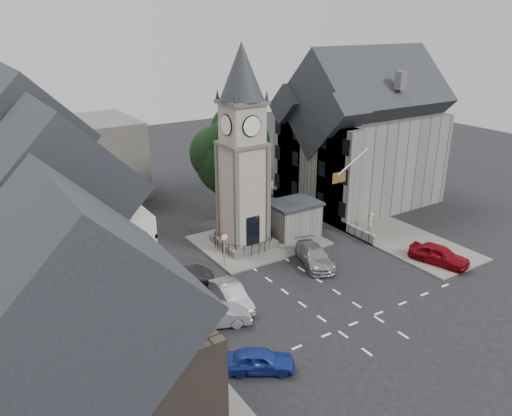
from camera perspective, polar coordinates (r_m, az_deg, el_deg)
ground at (r=35.99m, az=5.26°, el=-8.83°), size 120.00×120.00×0.00m
pavement_west at (r=35.91m, az=-17.26°, el=-9.73°), size 6.00×30.00×0.14m
pavement_east at (r=48.60m, az=10.72°, el=-0.90°), size 6.00×26.00×0.14m
central_island at (r=42.53m, az=0.27°, el=-3.73°), size 10.00×8.00×0.16m
road_markings at (r=32.51m, az=11.33°, el=-12.74°), size 20.00×8.00×0.01m
clock_tower at (r=39.08m, az=-1.56°, el=6.54°), size 4.86×4.86×16.25m
stone_shelter at (r=43.32m, az=4.30°, el=-1.21°), size 4.30×3.30×3.08m
town_tree at (r=44.53m, az=-2.69°, el=6.79°), size 7.20×7.20×10.80m
warning_sign_post at (r=37.52m, az=-3.63°, el=-4.01°), size 0.70×0.19×2.85m
terrace_pink at (r=42.16m, az=-25.96°, el=3.31°), size 8.10×7.60×12.80m
terrace_cream at (r=34.56m, az=-24.09°, el=0.07°), size 8.10×7.60×12.80m
terrace_tudor at (r=27.35m, az=-21.08°, el=-5.71°), size 8.10×7.60×12.00m
building_sw_stone at (r=19.98m, az=-19.12°, el=-18.95°), size 8.60×7.60×10.40m
backdrop_west at (r=54.75m, az=-23.73°, el=4.49°), size 20.00×10.00×8.00m
east_building at (r=51.22m, az=11.86°, el=7.42°), size 14.40×11.40×12.60m
east_boundary_wall at (r=48.10m, az=6.69°, el=-0.41°), size 0.40×16.00×0.90m
flagpole at (r=41.04m, az=11.05°, el=5.24°), size 3.68×0.10×2.74m
car_west_blue at (r=27.90m, az=0.40°, el=-17.01°), size 4.03×3.30×1.29m
car_west_silver at (r=31.43m, az=-4.75°, el=-12.07°), size 4.67×2.99×1.45m
car_west_grey at (r=35.86m, az=-9.07°, el=-7.80°), size 5.67×3.45×1.47m
car_island_silver at (r=33.32m, az=-2.86°, el=-9.97°), size 1.89×4.45×1.43m
car_island_east at (r=38.70m, az=6.68°, el=-5.46°), size 3.46×5.27×1.42m
car_east_red at (r=40.97m, az=20.19°, el=-5.04°), size 3.05×4.88×1.55m
pedestrian at (r=44.99m, az=12.86°, el=-1.68°), size 0.81×0.78×1.88m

